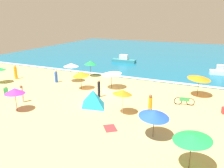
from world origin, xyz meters
The scene contains 23 objects.
ground_plane centered at (0.00, 0.00, 0.00)m, with size 60.00×60.00×0.00m, color #D8B775.
ocean_water centered at (0.00, 28.00, 0.05)m, with size 60.00×44.00×0.10m, color #146B93.
wave_breaker_foam centered at (0.00, 6.30, 0.10)m, with size 57.00×0.70×0.01m, color white.
beach_umbrella_0 centered at (9.33, 2.70, 1.97)m, with size 3.10×3.09×2.27m.
beach_umbrella_2 centered at (0.29, 1.42, 1.80)m, with size 3.13×3.13×2.08m.
beach_umbrella_3 centered at (-2.64, -0.27, 1.75)m, with size 2.29×2.32×2.10m.
beach_umbrella_4 centered at (-5.29, 1.70, 2.13)m, with size 2.41×2.41×2.35m.
beach_umbrella_5 centered at (7.41, -7.21, 1.71)m, with size 2.82×2.80×2.06m.
beach_umbrella_6 centered at (10.05, -9.64, 1.87)m, with size 2.81×2.80×2.13m.
beach_umbrella_7 centered at (-4.45, 4.93, 1.87)m, with size 1.96×1.98×2.16m.
beach_umbrella_8 centered at (-4.40, -7.83, 1.81)m, with size 2.28×2.29×2.06m.
beach_umbrella_9 centered at (4.06, -4.55, 1.90)m, with size 2.28×2.28×2.15m.
beach_tent centered at (0.97, -4.03, 0.74)m, with size 2.92×2.65×1.49m.
parked_bicycle centered at (8.46, -0.36, 0.38)m, with size 1.79×0.43×0.76m.
beachgoer_1 centered at (-5.50, -6.10, 0.81)m, with size 0.32×0.32×1.67m.
beachgoer_2 centered at (-8.59, -5.30, 0.43)m, with size 0.61×0.61×1.00m.
beachgoer_3 centered at (-6.85, 0.68, 0.71)m, with size 0.44×0.44×1.55m.
beachgoer_4 centered at (0.38, -1.78, 0.91)m, with size 0.40×0.40×1.84m.
beachgoer_5 centered at (-12.64, -0.19, 0.84)m, with size 0.52×0.52×1.80m.
beachgoer_6 centered at (6.29, -4.13, 0.92)m, with size 0.44×0.44×1.89m.
beach_towel_0 centered at (4.26, -7.32, 0.01)m, with size 1.41×1.47×0.01m.
small_boat_0 centered at (11.24, 12.86, 0.55)m, with size 2.63×1.37×1.38m.
small_boat_1 centered at (-3.86, 15.23, 0.53)m, with size 4.20×1.39×1.35m.
Camera 1 is at (10.72, -20.90, 7.89)m, focal length 36.69 mm.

